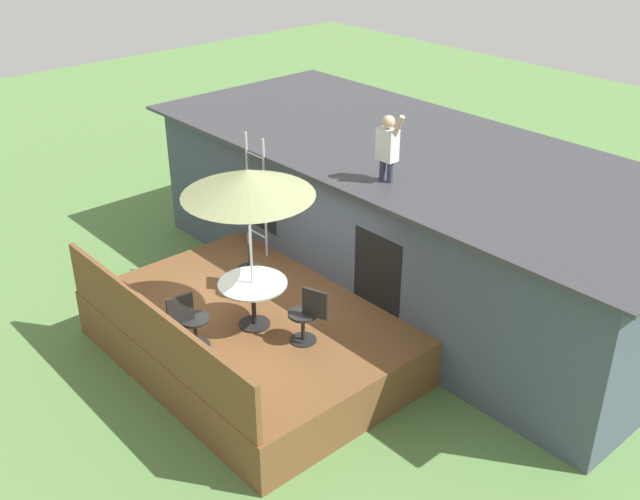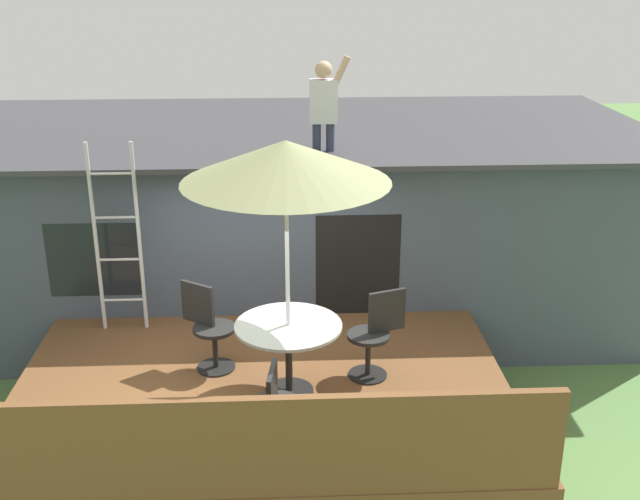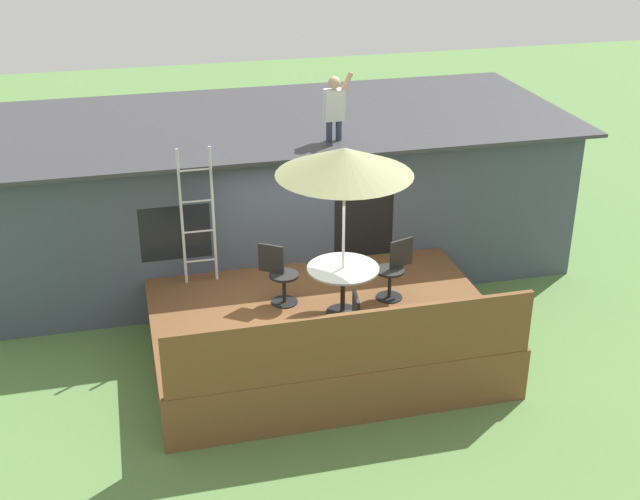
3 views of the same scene
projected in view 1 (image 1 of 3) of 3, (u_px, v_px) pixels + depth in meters
The scene contains 11 objects.
ground_plane at pixel (256, 355), 12.04m from camera, with size 40.00×40.00×0.00m, color #567F42.
house at pixel (410, 217), 13.53m from camera, with size 10.50×4.50×2.69m.
deck at pixel (255, 334), 11.85m from camera, with size 4.99×3.60×0.80m, color brown.
deck_railing at pixel (153, 331), 10.43m from camera, with size 4.89×0.08×0.90m, color brown.
patio_table at pixel (253, 292), 11.10m from camera, with size 1.04×1.04×0.74m.
patio_umbrella at pixel (248, 183), 10.28m from camera, with size 1.90×1.90×2.54m.
step_ladder at pixel (257, 195), 13.01m from camera, with size 0.52×0.04×2.20m.
person_figure at pixel (388, 144), 11.26m from camera, with size 0.47×0.20×1.11m.
patio_chair_left at pixel (250, 267), 12.03m from camera, with size 0.56×0.46×0.92m.
patio_chair_right at pixel (307, 316), 10.76m from camera, with size 0.60×0.44×0.92m.
patio_chair_near at pixel (190, 321), 10.63m from camera, with size 0.44×0.62×0.92m.
Camera 1 is at (8.07, -5.78, 7.09)m, focal length 41.74 mm.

